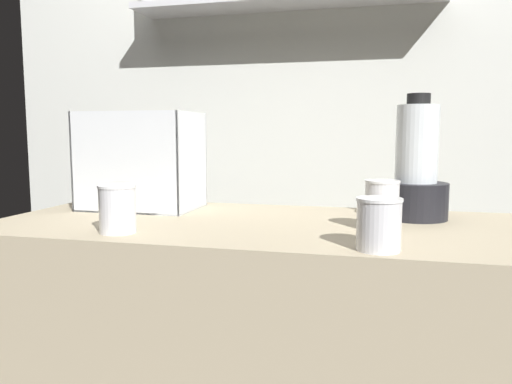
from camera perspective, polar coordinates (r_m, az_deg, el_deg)
counter at (r=1.48m, az=0.00°, el=-20.80°), size 1.40×0.64×0.90m
back_wall_unit at (r=2.07m, az=5.19°, el=10.29°), size 2.60×0.24×2.50m
carrot_display_bin at (r=1.60m, az=-13.01°, el=1.39°), size 0.34×0.23×0.30m
blender_pitcher at (r=1.44m, az=17.78°, el=2.06°), size 0.18×0.18×0.34m
juice_cup_beet_far_left at (r=1.23m, az=-15.51°, el=-2.14°), size 0.09×0.09×0.11m
juice_cup_orange_left at (r=1.04m, az=13.83°, el=-3.82°), size 0.09×0.09×0.11m
juice_cup_beet_middle at (r=1.24m, az=14.16°, el=-1.72°), size 0.08×0.08×0.12m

